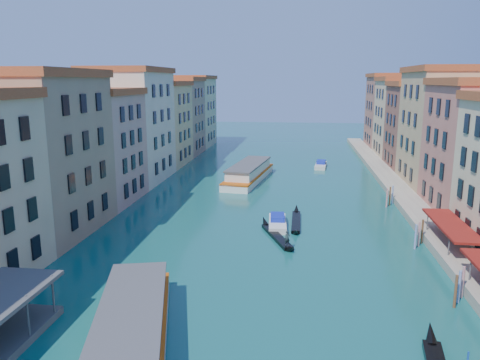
% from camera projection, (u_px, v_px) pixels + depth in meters
% --- Properties ---
extents(left_bank_palazzos, '(12.80, 128.40, 21.00)m').
position_uv_depth(left_bank_palazzos, '(118.00, 133.00, 81.11)').
color(left_bank_palazzos, '#C3B48B').
rests_on(left_bank_palazzos, ground).
extents(right_bank_palazzos, '(12.80, 128.40, 21.00)m').
position_uv_depth(right_bank_palazzos, '(456.00, 137.00, 74.47)').
color(right_bank_palazzos, maroon).
rests_on(right_bank_palazzos, ground).
extents(quay, '(4.00, 140.00, 1.00)m').
position_uv_depth(quay, '(400.00, 192.00, 77.39)').
color(quay, gray).
rests_on(quay, ground).
extents(mooring_poles_right, '(1.44, 54.24, 3.20)m').
position_uv_depth(mooring_poles_right, '(449.00, 275.00, 42.47)').
color(mooring_poles_right, '#52341C').
rests_on(mooring_poles_right, ground).
extents(vaporetto_near, '(9.88, 21.55, 3.13)m').
position_uv_depth(vaporetto_near, '(131.00, 334.00, 32.45)').
color(vaporetto_near, silver).
rests_on(vaporetto_near, ground).
extents(vaporetto_far, '(7.91, 22.47, 3.27)m').
position_uv_depth(vaporetto_far, '(249.00, 173.00, 88.74)').
color(vaporetto_far, white).
rests_on(vaporetto_far, ground).
extents(gondola_fore, '(5.10, 11.36, 2.36)m').
position_uv_depth(gondola_fore, '(277.00, 235.00, 56.23)').
color(gondola_fore, black).
rests_on(gondola_fore, ground).
extents(gondola_far, '(1.11, 11.83, 1.68)m').
position_uv_depth(gondola_far, '(296.00, 220.00, 62.28)').
color(gondola_far, black).
rests_on(gondola_far, ground).
extents(motorboat_mid, '(2.60, 7.09, 1.44)m').
position_uv_depth(motorboat_mid, '(277.00, 222.00, 60.85)').
color(motorboat_mid, silver).
rests_on(motorboat_mid, ground).
extents(motorboat_far, '(2.97, 7.35, 1.48)m').
position_uv_depth(motorboat_far, '(321.00, 165.00, 101.98)').
color(motorboat_far, silver).
rests_on(motorboat_far, ground).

